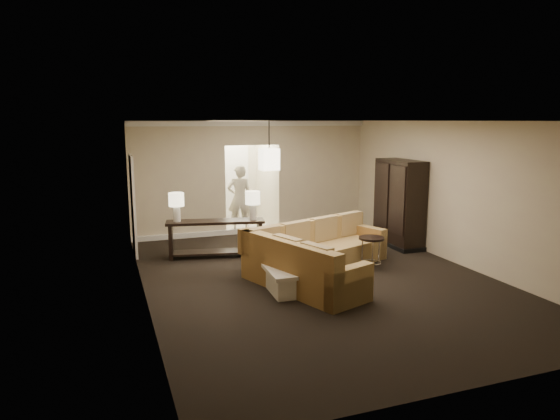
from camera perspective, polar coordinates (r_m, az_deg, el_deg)
name	(u,v)px	position (r m, az deg, el deg)	size (l,w,h in m)	color
ground	(317,278)	(9.11, 4.26, -7.79)	(8.00, 8.00, 0.00)	black
wall_back	(253,177)	(12.50, -3.14, 3.74)	(6.00, 0.04, 2.80)	#BFAB91
wall_front	(480,262)	(5.46, 21.86, -5.54)	(6.00, 0.04, 2.80)	#BFAB91
wall_left	(142,212)	(8.04, -15.52, -0.26)	(0.04, 8.00, 2.80)	#BFAB91
wall_right	(458,193)	(10.36, 19.72, 1.80)	(0.04, 8.00, 2.80)	#BFAB91
ceiling	(319,121)	(8.66, 4.51, 10.12)	(6.00, 8.00, 0.02)	silver
crown_molding	(253,123)	(12.37, -3.13, 9.85)	(6.00, 0.10, 0.12)	silver
baseboard	(254,230)	(12.67, -3.01, -2.32)	(6.00, 0.10, 0.12)	silver
side_door	(133,206)	(10.86, -16.43, 0.47)	(0.05, 0.90, 2.10)	white
foyer	(239,176)	(13.79, -4.74, 3.92)	(1.44, 2.02, 2.80)	silver
sectional_sofa	(317,256)	(9.18, 4.25, -5.29)	(3.18, 3.20, 0.90)	brown
coffee_table	(296,279)	(8.41, 1.84, -7.83)	(1.04, 1.04, 0.42)	white
console_table	(216,235)	(10.43, -7.35, -2.88)	(2.06, 0.84, 0.78)	black
armoire	(399,205)	(11.49, 13.45, 0.55)	(0.58, 1.35, 1.95)	black
drink_table	(371,246)	(9.74, 10.39, -4.06)	(0.49, 0.49, 0.61)	black
table_lamp_left	(176,202)	(10.30, -11.76, 0.85)	(0.31, 0.31, 0.59)	silver
table_lamp_right	(253,201)	(10.33, -3.14, 1.08)	(0.31, 0.31, 0.59)	silver
pendant_light	(269,159)	(11.21, -1.25, 5.84)	(0.38, 0.38, 1.09)	black
person	(240,195)	(12.77, -4.64, 1.77)	(0.68, 0.45, 1.88)	beige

